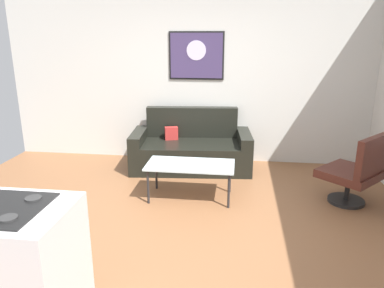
{
  "coord_description": "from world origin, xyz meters",
  "views": [
    {
      "loc": [
        0.56,
        -3.38,
        1.98
      ],
      "look_at": [
        0.01,
        0.9,
        0.7
      ],
      "focal_mm": 34.14,
      "sensor_mm": 36.0,
      "label": 1
    }
  ],
  "objects_px": {
    "coffee_table": "(190,167)",
    "armchair": "(356,172)",
    "couch": "(191,150)",
    "wall_painting": "(196,56)"
  },
  "relations": [
    {
      "from": "coffee_table",
      "to": "armchair",
      "type": "xyz_separation_m",
      "value": [
        1.99,
        0.06,
        0.01
      ]
    },
    {
      "from": "couch",
      "to": "wall_painting",
      "type": "relative_size",
      "value": 2.17
    },
    {
      "from": "coffee_table",
      "to": "wall_painting",
      "type": "distance_m",
      "value": 1.99
    },
    {
      "from": "couch",
      "to": "wall_painting",
      "type": "height_order",
      "value": "wall_painting"
    },
    {
      "from": "couch",
      "to": "wall_painting",
      "type": "bearing_deg",
      "value": 86.36
    },
    {
      "from": "couch",
      "to": "coffee_table",
      "type": "relative_size",
      "value": 1.71
    },
    {
      "from": "couch",
      "to": "armchair",
      "type": "height_order",
      "value": "couch"
    },
    {
      "from": "coffee_table",
      "to": "wall_painting",
      "type": "relative_size",
      "value": 1.27
    },
    {
      "from": "couch",
      "to": "armchair",
      "type": "relative_size",
      "value": 2.1
    },
    {
      "from": "couch",
      "to": "coffee_table",
      "type": "height_order",
      "value": "couch"
    }
  ]
}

